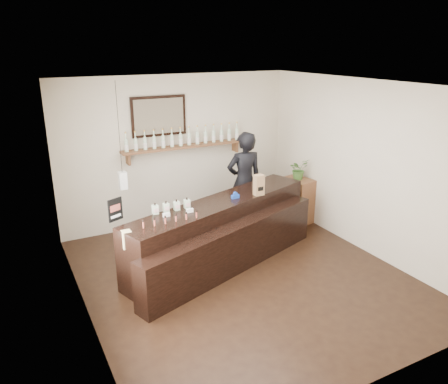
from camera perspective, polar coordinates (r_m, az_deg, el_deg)
The scene contains 10 objects.
ground at distance 6.68m, azimuth 2.50°, elevation -10.90°, with size 5.00×5.00×0.00m, color black.
room_shell at distance 6.02m, azimuth 2.73°, elevation 3.32°, with size 5.00×5.00×5.00m.
back_wall_decor at distance 8.04m, azimuth -6.76°, elevation 7.52°, with size 2.66×0.96×1.69m.
counter at distance 6.90m, azimuth -0.01°, elevation -5.55°, with size 3.52×2.03×1.14m.
promo_sign at distance 6.19m, azimuth -14.02°, elevation -2.25°, with size 0.22×0.11×0.32m.
paper_bag at distance 7.05m, azimuth 4.57°, elevation 0.92°, with size 0.16×0.12×0.34m.
tape_dispenser at distance 6.91m, azimuth 1.48°, elevation -0.50°, with size 0.13×0.06×0.11m.
side_cabinet at distance 8.57m, azimuth 9.50°, elevation -1.07°, with size 0.54×0.66×0.86m.
potted_plant at distance 8.38m, azimuth 9.72°, elevation 2.96°, with size 0.35×0.31×0.39m, color #416E2C.
shopkeeper at distance 7.92m, azimuth 2.66°, elevation 2.19°, with size 0.76×0.50×2.09m, color black.
Camera 1 is at (-2.94, -5.00, 3.31)m, focal length 35.00 mm.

